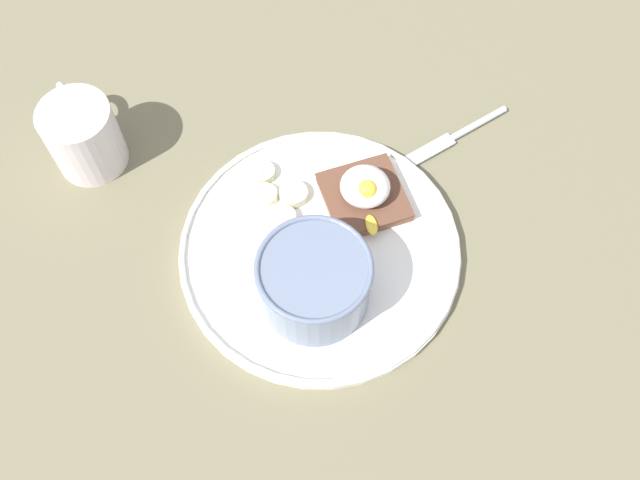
{
  "coord_description": "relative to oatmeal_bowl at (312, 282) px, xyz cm",
  "views": [
    {
      "loc": [
        -3.54,
        32.68,
        69.4
      ],
      "look_at": [
        0.0,
        0.0,
        5.0
      ],
      "focal_mm": 40.0,
      "sensor_mm": 36.0,
      "label": 1
    }
  ],
  "objects": [
    {
      "name": "banana_slice_right",
      "position": [
        6.38,
        -10.75,
        -2.85
      ],
      "size": [
        3.66,
        3.67,
        1.02
      ],
      "color": "#F6E2B9",
      "rests_on": "plate"
    },
    {
      "name": "banana_slice_back",
      "position": [
        7.08,
        -13.54,
        -2.82
      ],
      "size": [
        3.48,
        3.51,
        1.12
      ],
      "color": "beige",
      "rests_on": "plate"
    },
    {
      "name": "coffee_mug",
      "position": [
        26.54,
        -14.49,
        -0.05
      ],
      "size": [
        8.28,
        10.21,
        8.34
      ],
      "color": "silver",
      "rests_on": "ground_plane"
    },
    {
      "name": "oatmeal_bowl",
      "position": [
        0.0,
        0.0,
        0.0
      ],
      "size": [
        11.24,
        11.24,
        6.84
      ],
      "color": "slate",
      "rests_on": "plate"
    },
    {
      "name": "banana_slice_front",
      "position": [
        3.33,
        -11.18,
        -2.75
      ],
      "size": [
        4.28,
        4.27,
        1.27
      ],
      "color": "beige",
      "rests_on": "plate"
    },
    {
      "name": "ground_plane",
      "position": [
        -0.18,
        -5.24,
        -5.33
      ],
      "size": [
        120.0,
        120.0,
        2.0
      ],
      "primitive_type": "cube",
      "color": "#6E684C",
      "rests_on": "ground"
    },
    {
      "name": "plate",
      "position": [
        -0.18,
        -5.24,
        -3.54
      ],
      "size": [
        29.39,
        29.39,
        1.6
      ],
      "color": "white",
      "rests_on": "ground_plane"
    },
    {
      "name": "toast_slice",
      "position": [
        -4.23,
        -11.52,
        -2.57
      ],
      "size": [
        11.04,
        11.04,
        1.37
      ],
      "color": "brown",
      "rests_on": "plate"
    },
    {
      "name": "poached_egg",
      "position": [
        -4.27,
        -11.38,
        -0.37
      ],
      "size": [
        5.28,
        7.58,
        3.45
      ],
      "color": "white",
      "rests_on": "toast_slice"
    },
    {
      "name": "banana_slice_left",
      "position": [
        4.1,
        -8.12,
        -2.79
      ],
      "size": [
        4.23,
        4.23,
        1.25
      ],
      "color": "#F7E3BD",
      "rests_on": "plate"
    },
    {
      "name": "knife",
      "position": [
        -13.83,
        -21.36,
        -3.93
      ],
      "size": [
        12.28,
        10.17,
        0.8
      ],
      "color": "silver",
      "rests_on": "ground_plane"
    }
  ]
}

